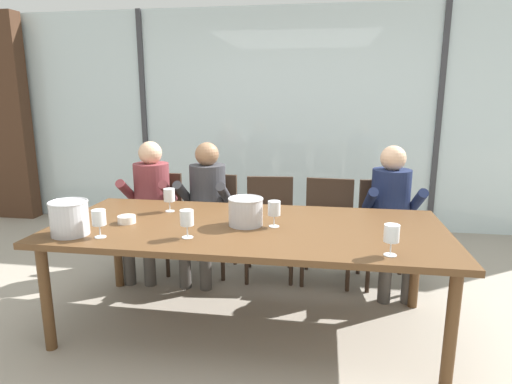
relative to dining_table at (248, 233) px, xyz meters
The scene contains 23 objects.
ground 1.21m from the dining_table, 90.00° to the left, with size 14.00×14.00×0.00m, color #9E9384.
window_glass_panel 2.56m from the dining_table, 90.00° to the left, with size 7.81×0.03×2.60m, color silver.
window_mullion_left 3.09m from the dining_table, 125.46° to the left, with size 0.06×0.06×2.60m, color #38383D.
window_mullion_right 3.09m from the dining_table, 54.54° to the left, with size 0.06×0.06×2.60m, color #38383D.
hillside_vineyard 6.20m from the dining_table, 90.00° to the left, with size 13.81×2.40×1.69m, color #568942.
curtain_heavy_drape 4.28m from the dining_table, 147.02° to the left, with size 0.56×0.20×2.60m, color #472D1E.
dining_table is the anchor object (origin of this frame).
chair_near_curtain 1.46m from the dining_table, 136.25° to the left, with size 0.44×0.44×0.87m.
chair_left_of_center 1.16m from the dining_table, 117.02° to the left, with size 0.47×0.47×0.87m.
chair_center 0.99m from the dining_table, 88.57° to the left, with size 0.49×0.49×0.87m.
chair_right_of_center 1.13m from the dining_table, 60.70° to the left, with size 0.47×0.47×0.87m.
chair_near_window_right 1.44m from the dining_table, 43.61° to the left, with size 0.49×0.49×0.87m.
person_maroon_top 1.35m from the dining_table, 141.06° to the left, with size 0.47×0.62×1.19m.
person_charcoal_jacket 1.00m from the dining_table, 122.04° to the left, with size 0.47×0.62×1.19m.
person_navy_polo 1.36m from the dining_table, 38.77° to the left, with size 0.48×0.63×1.19m.
ice_bucket_primary 0.16m from the dining_table, 165.69° to the right, with size 0.24×0.24×0.19m.
ice_bucket_secondary 1.14m from the dining_table, 160.63° to the right, with size 0.24×0.24×0.22m.
tasting_bowl 0.83m from the dining_table, behind, with size 0.12×0.12×0.05m, color silver.
wine_glass_by_left_taster 0.25m from the dining_table, ahead, with size 0.08×0.08×0.17m.
wine_glass_near_bucket 0.48m from the dining_table, 135.53° to the right, with size 0.08×0.08×0.17m.
wine_glass_center_pour 0.71m from the dining_table, 158.38° to the left, with size 0.08×0.08×0.17m.
wine_glass_by_right_taster 0.95m from the dining_table, 155.25° to the right, with size 0.08×0.08×0.17m.
wine_glass_spare_empty 0.98m from the dining_table, 26.42° to the right, with size 0.08×0.08×0.17m.
Camera 1 is at (0.49, -2.73, 1.60)m, focal length 30.25 mm.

